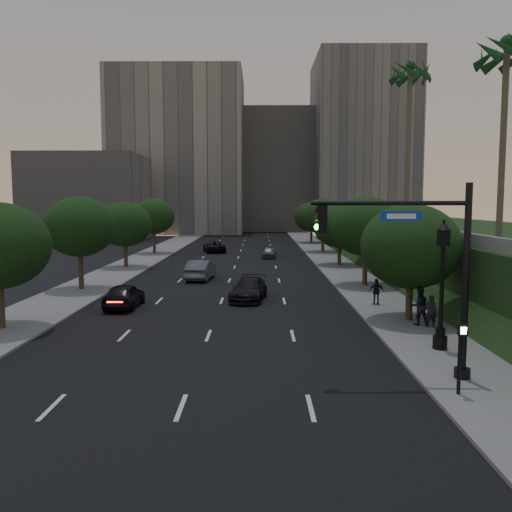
{
  "coord_description": "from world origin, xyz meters",
  "views": [
    {
      "loc": [
        2.42,
        -20.12,
        6.35
      ],
      "look_at": [
        2.24,
        7.19,
        3.6
      ],
      "focal_mm": 38.0,
      "sensor_mm": 36.0,
      "label": 1
    }
  ],
  "objects_px": {
    "street_lamp": "(442,291)",
    "sedan_far_right": "(269,252)",
    "sedan_mid_left": "(201,270)",
    "pedestrian_c": "(377,291)",
    "traffic_signal_mast": "(434,279)",
    "sedan_near_left": "(124,296)",
    "sedan_near_right": "(249,289)",
    "pedestrian_b": "(419,306)",
    "sedan_far_left": "(214,247)",
    "pedestrian_a": "(431,311)"
  },
  "relations": [
    {
      "from": "sedan_near_right",
      "to": "pedestrian_c",
      "type": "relative_size",
      "value": 3.11
    },
    {
      "from": "street_lamp",
      "to": "sedan_far_right",
      "type": "xyz_separation_m",
      "value": [
        -6.55,
        38.29,
        -1.99
      ]
    },
    {
      "from": "sedan_mid_left",
      "to": "sedan_near_right",
      "type": "relative_size",
      "value": 1.0
    },
    {
      "from": "traffic_signal_mast",
      "to": "pedestrian_a",
      "type": "relative_size",
      "value": 4.34
    },
    {
      "from": "street_lamp",
      "to": "pedestrian_c",
      "type": "relative_size",
      "value": 3.55
    },
    {
      "from": "street_lamp",
      "to": "sedan_near_right",
      "type": "relative_size",
      "value": 1.14
    },
    {
      "from": "sedan_near_right",
      "to": "pedestrian_a",
      "type": "relative_size",
      "value": 3.05
    },
    {
      "from": "traffic_signal_mast",
      "to": "sedan_far_right",
      "type": "height_order",
      "value": "traffic_signal_mast"
    },
    {
      "from": "pedestrian_b",
      "to": "pedestrian_c",
      "type": "distance_m",
      "value": 5.56
    },
    {
      "from": "sedan_far_left",
      "to": "pedestrian_b",
      "type": "xyz_separation_m",
      "value": [
        13.76,
        -40.92,
        0.4
      ]
    },
    {
      "from": "traffic_signal_mast",
      "to": "pedestrian_c",
      "type": "distance_m",
      "value": 14.03
    },
    {
      "from": "sedan_near_right",
      "to": "sedan_far_right",
      "type": "bearing_deg",
      "value": 93.68
    },
    {
      "from": "sedan_far_right",
      "to": "pedestrian_b",
      "type": "xyz_separation_m",
      "value": [
        6.96,
        -33.84,
        0.46
      ]
    },
    {
      "from": "sedan_far_left",
      "to": "pedestrian_c",
      "type": "xyz_separation_m",
      "value": [
        12.78,
        -35.45,
        0.23
      ]
    },
    {
      "from": "pedestrian_b",
      "to": "sedan_far_right",
      "type": "bearing_deg",
      "value": -78.06
    },
    {
      "from": "sedan_mid_left",
      "to": "pedestrian_b",
      "type": "distance_m",
      "value": 21.17
    },
    {
      "from": "sedan_mid_left",
      "to": "pedestrian_c",
      "type": "xyz_separation_m",
      "value": [
        11.86,
        -11.37,
        0.13
      ]
    },
    {
      "from": "sedan_far_right",
      "to": "pedestrian_c",
      "type": "relative_size",
      "value": 2.4
    },
    {
      "from": "sedan_far_left",
      "to": "pedestrian_b",
      "type": "relative_size",
      "value": 2.66
    },
    {
      "from": "street_lamp",
      "to": "sedan_far_left",
      "type": "distance_m",
      "value": 47.33
    },
    {
      "from": "traffic_signal_mast",
      "to": "sedan_near_left",
      "type": "distance_m",
      "value": 19.66
    },
    {
      "from": "sedan_mid_left",
      "to": "sedan_far_left",
      "type": "height_order",
      "value": "sedan_mid_left"
    },
    {
      "from": "pedestrian_c",
      "to": "sedan_near_left",
      "type": "bearing_deg",
      "value": 3.63
    },
    {
      "from": "street_lamp",
      "to": "pedestrian_c",
      "type": "xyz_separation_m",
      "value": [
        -0.56,
        9.92,
        -1.69
      ]
    },
    {
      "from": "traffic_signal_mast",
      "to": "street_lamp",
      "type": "bearing_deg",
      "value": 67.61
    },
    {
      "from": "sedan_far_right",
      "to": "pedestrian_b",
      "type": "distance_m",
      "value": 34.55
    },
    {
      "from": "street_lamp",
      "to": "pedestrian_c",
      "type": "distance_m",
      "value": 10.07
    },
    {
      "from": "pedestrian_a",
      "to": "pedestrian_b",
      "type": "height_order",
      "value": "pedestrian_b"
    },
    {
      "from": "sedan_mid_left",
      "to": "pedestrian_c",
      "type": "distance_m",
      "value": 16.43
    },
    {
      "from": "sedan_near_right",
      "to": "pedestrian_b",
      "type": "distance_m",
      "value": 11.63
    },
    {
      "from": "sedan_far_left",
      "to": "pedestrian_a",
      "type": "relative_size",
      "value": 3.17
    },
    {
      "from": "traffic_signal_mast",
      "to": "sedan_far_left",
      "type": "relative_size",
      "value": 1.37
    },
    {
      "from": "pedestrian_b",
      "to": "sedan_mid_left",
      "type": "bearing_deg",
      "value": -52.37
    },
    {
      "from": "traffic_signal_mast",
      "to": "sedan_far_right",
      "type": "bearing_deg",
      "value": 96.74
    },
    {
      "from": "pedestrian_b",
      "to": "pedestrian_c",
      "type": "height_order",
      "value": "pedestrian_b"
    },
    {
      "from": "sedan_mid_left",
      "to": "sedan_far_right",
      "type": "relative_size",
      "value": 1.3
    },
    {
      "from": "sedan_near_left",
      "to": "pedestrian_b",
      "type": "xyz_separation_m",
      "value": [
        16.16,
        -5.05,
        0.36
      ]
    },
    {
      "from": "sedan_near_right",
      "to": "sedan_far_right",
      "type": "xyz_separation_m",
      "value": [
        1.79,
        26.19,
        -0.07
      ]
    },
    {
      "from": "sedan_far_left",
      "to": "pedestrian_b",
      "type": "bearing_deg",
      "value": 95.45
    },
    {
      "from": "traffic_signal_mast",
      "to": "pedestrian_c",
      "type": "relative_size",
      "value": 4.43
    },
    {
      "from": "street_lamp",
      "to": "sedan_near_right",
      "type": "xyz_separation_m",
      "value": [
        -8.33,
        12.1,
        -1.92
      ]
    },
    {
      "from": "street_lamp",
      "to": "pedestrian_c",
      "type": "height_order",
      "value": "street_lamp"
    },
    {
      "from": "sedan_near_left",
      "to": "street_lamp",
      "type": "bearing_deg",
      "value": 149.88
    },
    {
      "from": "sedan_mid_left",
      "to": "sedan_near_right",
      "type": "bearing_deg",
      "value": 120.14
    },
    {
      "from": "sedan_near_left",
      "to": "sedan_far_right",
      "type": "height_order",
      "value": "sedan_near_left"
    },
    {
      "from": "sedan_mid_left",
      "to": "sedan_far_right",
      "type": "distance_m",
      "value": 17.99
    },
    {
      "from": "traffic_signal_mast",
      "to": "pedestrian_a",
      "type": "distance_m",
      "value": 8.57
    },
    {
      "from": "sedan_far_left",
      "to": "sedan_mid_left",
      "type": "bearing_deg",
      "value": 79.06
    },
    {
      "from": "street_lamp",
      "to": "sedan_near_right",
      "type": "height_order",
      "value": "street_lamp"
    },
    {
      "from": "sedan_far_right",
      "to": "pedestrian_b",
      "type": "bearing_deg",
      "value": -74.61
    }
  ]
}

